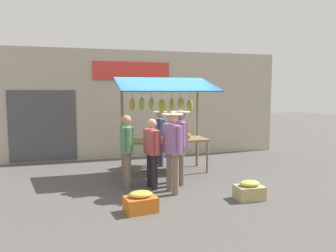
% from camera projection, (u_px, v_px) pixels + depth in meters
% --- Properties ---
extents(ground_plane, '(40.00, 40.00, 0.00)m').
position_uv_depth(ground_plane, '(165.00, 172.00, 8.59)').
color(ground_plane, '#514F4C').
extents(street_backdrop, '(9.00, 0.30, 3.40)m').
position_uv_depth(street_backdrop, '(145.00, 104.00, 10.49)').
color(street_backdrop, '#B2A893').
rests_on(street_backdrop, ground).
extents(market_stall, '(2.50, 1.46, 2.50)m').
position_uv_depth(market_stall, '(165.00, 113.00, 8.49)').
color(market_stall, olive).
rests_on(market_stall, ground).
extents(vendor_with_sunhat, '(0.41, 0.68, 1.58)m').
position_uv_depth(vendor_with_sunhat, '(160.00, 133.00, 9.22)').
color(vendor_with_sunhat, navy).
rests_on(vendor_with_sunhat, ground).
extents(shopper_in_grey_tee, '(0.24, 0.69, 1.60)m').
position_uv_depth(shopper_in_grey_tee, '(127.00, 146.00, 7.13)').
color(shopper_in_grey_tee, '#726656').
rests_on(shopper_in_grey_tee, ground).
extents(shopper_with_shopping_bag, '(0.44, 0.72, 1.70)m').
position_uv_depth(shopper_with_shopping_bag, '(180.00, 140.00, 7.39)').
color(shopper_with_shopping_bag, '#726656').
rests_on(shopper_with_shopping_bag, ground).
extents(shopper_in_striped_shirt, '(0.30, 0.66, 1.53)m').
position_uv_depth(shopper_in_striped_shirt, '(152.00, 149.00, 7.05)').
color(shopper_in_striped_shirt, '#232328').
rests_on(shopper_in_striped_shirt, ground).
extents(shopper_with_ponytail, '(0.44, 0.71, 1.70)m').
position_uv_depth(shopper_with_ponytail, '(173.00, 145.00, 6.71)').
color(shopper_with_ponytail, '#726656').
rests_on(shopper_with_ponytail, ground).
extents(produce_crate_near, '(0.60, 0.48, 0.38)m').
position_uv_depth(produce_crate_near, '(141.00, 202.00, 5.73)').
color(produce_crate_near, '#D1661E').
rests_on(produce_crate_near, ground).
extents(produce_crate_side, '(0.55, 0.42, 0.38)m').
position_uv_depth(produce_crate_side, '(249.00, 191.00, 6.39)').
color(produce_crate_side, tan).
rests_on(produce_crate_side, ground).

